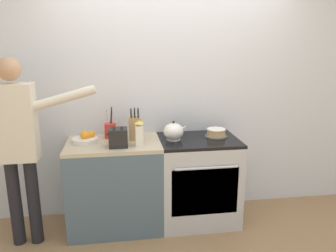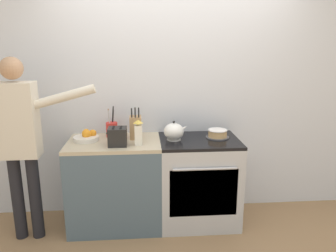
% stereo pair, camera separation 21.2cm
% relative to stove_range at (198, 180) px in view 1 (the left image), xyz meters
% --- Properties ---
extents(ground_plane, '(16.00, 16.00, 0.00)m').
position_rel_stove_range_xyz_m(ground_plane, '(-0.23, -0.30, -0.44)').
color(ground_plane, '#93704C').
extents(wall_back, '(8.00, 0.04, 2.60)m').
position_rel_stove_range_xyz_m(wall_back, '(-0.23, 0.33, 0.86)').
color(wall_back, silver).
rests_on(wall_back, ground_plane).
extents(counter_cabinet, '(0.90, 0.61, 0.89)m').
position_rel_stove_range_xyz_m(counter_cabinet, '(-0.84, 0.00, -0.00)').
color(counter_cabinet, '#4C6070').
rests_on(counter_cabinet, ground_plane).
extents(stove_range, '(0.79, 0.64, 0.89)m').
position_rel_stove_range_xyz_m(stove_range, '(0.00, 0.00, 0.00)').
color(stove_range, '#B7BABF').
rests_on(stove_range, ground_plane).
extents(layer_cake, '(0.23, 0.23, 0.08)m').
position_rel_stove_range_xyz_m(layer_cake, '(0.19, 0.05, 0.48)').
color(layer_cake, '#4C4C51').
rests_on(layer_cake, stove_range).
extents(tea_kettle, '(0.24, 0.20, 0.19)m').
position_rel_stove_range_xyz_m(tea_kettle, '(-0.25, 0.01, 0.53)').
color(tea_kettle, white).
rests_on(tea_kettle, stove_range).
extents(knife_block, '(0.11, 0.14, 0.32)m').
position_rel_stove_range_xyz_m(knife_block, '(-0.63, 0.08, 0.56)').
color(knife_block, tan).
rests_on(knife_block, counter_cabinet).
extents(utensil_crock, '(0.12, 0.12, 0.31)m').
position_rel_stove_range_xyz_m(utensil_crock, '(-0.87, 0.16, 0.52)').
color(utensil_crock, red).
rests_on(utensil_crock, counter_cabinet).
extents(fruit_bowl, '(0.24, 0.24, 0.11)m').
position_rel_stove_range_xyz_m(fruit_bowl, '(-1.11, 0.06, 0.48)').
color(fruit_bowl, silver).
rests_on(fruit_bowl, counter_cabinet).
extents(toaster, '(0.19, 0.16, 0.17)m').
position_rel_stove_range_xyz_m(toaster, '(-0.79, -0.13, 0.53)').
color(toaster, black).
rests_on(toaster, counter_cabinet).
extents(milk_carton, '(0.07, 0.07, 0.24)m').
position_rel_stove_range_xyz_m(milk_carton, '(-0.60, -0.13, 0.56)').
color(milk_carton, white).
rests_on(milk_carton, counter_cabinet).
extents(person_baker, '(0.95, 0.20, 1.70)m').
position_rel_stove_range_xyz_m(person_baker, '(-1.65, -0.18, 0.58)').
color(person_baker, black).
rests_on(person_baker, ground_plane).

